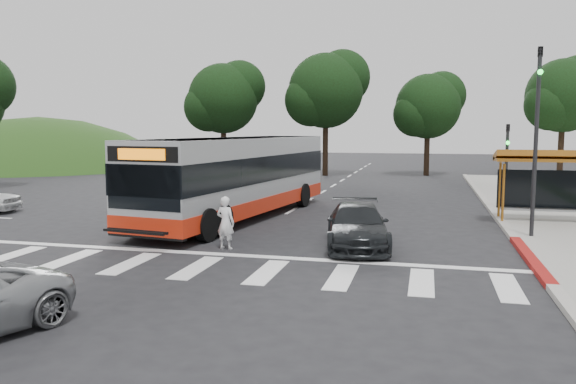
% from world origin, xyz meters
% --- Properties ---
extents(ground, '(140.00, 140.00, 0.00)m').
position_xyz_m(ground, '(0.00, 0.00, 0.00)').
color(ground, black).
rests_on(ground, ground).
extents(sidewalk_east, '(4.00, 40.00, 0.12)m').
position_xyz_m(sidewalk_east, '(11.00, 8.00, 0.06)').
color(sidewalk_east, gray).
rests_on(sidewalk_east, ground).
extents(curb_east, '(0.30, 40.00, 0.15)m').
position_xyz_m(curb_east, '(9.00, 8.00, 0.07)').
color(curb_east, '#9E9991').
rests_on(curb_east, ground).
extents(curb_east_red, '(0.32, 6.00, 0.15)m').
position_xyz_m(curb_east_red, '(9.00, -2.00, 0.08)').
color(curb_east_red, maroon).
rests_on(curb_east_red, ground).
extents(hillside_nw, '(44.00, 44.00, 10.00)m').
position_xyz_m(hillside_nw, '(-32.00, 30.00, 0.00)').
color(hillside_nw, '#194516').
rests_on(hillside_nw, ground).
extents(crosswalk_ladder, '(18.00, 2.60, 0.01)m').
position_xyz_m(crosswalk_ladder, '(0.00, -5.00, 0.01)').
color(crosswalk_ladder, silver).
rests_on(crosswalk_ladder, ground).
extents(bus_shelter, '(4.20, 1.60, 2.86)m').
position_xyz_m(bus_shelter, '(10.80, 5.10, 2.35)').
color(bus_shelter, '#9C5C1A').
rests_on(bus_shelter, sidewalk_east).
extents(traffic_signal_ne_tall, '(0.18, 0.37, 6.50)m').
position_xyz_m(traffic_signal_ne_tall, '(9.60, 1.49, 3.88)').
color(traffic_signal_ne_tall, black).
rests_on(traffic_signal_ne_tall, ground).
extents(traffic_signal_ne_short, '(0.18, 0.37, 4.00)m').
position_xyz_m(traffic_signal_ne_short, '(9.60, 8.49, 2.48)').
color(traffic_signal_ne_short, black).
rests_on(traffic_signal_ne_short, ground).
extents(tree_ne_a, '(6.16, 5.74, 9.30)m').
position_xyz_m(tree_ne_a, '(16.08, 28.06, 6.39)').
color(tree_ne_a, black).
rests_on(tree_ne_a, parking_lot).
extents(tree_north_a, '(6.60, 6.15, 10.17)m').
position_xyz_m(tree_north_a, '(-1.92, 26.07, 6.92)').
color(tree_north_a, black).
rests_on(tree_north_a, ground).
extents(tree_north_b, '(5.72, 5.33, 8.43)m').
position_xyz_m(tree_north_b, '(6.07, 28.06, 5.66)').
color(tree_north_b, black).
rests_on(tree_north_b, ground).
extents(tree_north_c, '(6.16, 5.74, 9.30)m').
position_xyz_m(tree_north_c, '(-9.92, 24.06, 6.29)').
color(tree_north_c, black).
rests_on(tree_north_c, ground).
extents(transit_bus, '(4.70, 13.46, 3.41)m').
position_xyz_m(transit_bus, '(-1.71, 3.54, 1.70)').
color(transit_bus, '#A9ABAE').
rests_on(transit_bus, ground).
extents(pedestrian, '(0.68, 0.51, 1.68)m').
position_xyz_m(pedestrian, '(-0.08, -2.50, 0.84)').
color(pedestrian, white).
rests_on(pedestrian, ground).
extents(dark_sedan, '(2.65, 4.95, 1.37)m').
position_xyz_m(dark_sedan, '(3.91, -1.12, 0.68)').
color(dark_sedan, black).
rests_on(dark_sedan, ground).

